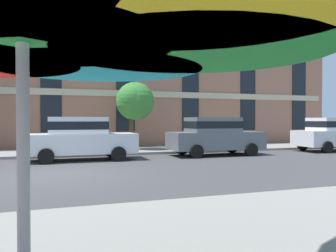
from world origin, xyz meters
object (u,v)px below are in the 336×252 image
(sedan_white, at_px, (80,137))
(street_tree_middle, at_px, (134,100))
(patio_umbrella, at_px, (22,2))
(sedan_white_midblock, at_px, (334,133))
(sedan_gray, at_px, (215,135))

(sedan_white, height_order, street_tree_middle, street_tree_middle)
(sedan_white, relative_size, patio_umbrella, 1.35)
(sedan_white, xyz_separation_m, street_tree_middle, (3.00, 3.04, 1.76))
(sedan_white, distance_m, patio_umbrella, 12.83)
(sedan_white_midblock, xyz_separation_m, patio_umbrella, (-14.50, -12.70, 1.26))
(sedan_white, relative_size, sedan_white_midblock, 1.00)
(patio_umbrella, bearing_deg, sedan_gray, 59.79)
(sedan_gray, relative_size, patio_umbrella, 1.35)
(street_tree_middle, distance_m, patio_umbrella, 16.32)
(sedan_gray, xyz_separation_m, patio_umbrella, (-7.40, -12.70, 1.26))
(sedan_gray, relative_size, sedan_white_midblock, 1.00)
(sedan_white, xyz_separation_m, sedan_white_midblock, (13.23, 0.00, 0.00))
(sedan_white_midblock, distance_m, patio_umbrella, 19.32)
(sedan_white_midblock, relative_size, street_tree_middle, 1.20)
(street_tree_middle, bearing_deg, patio_umbrella, -105.20)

